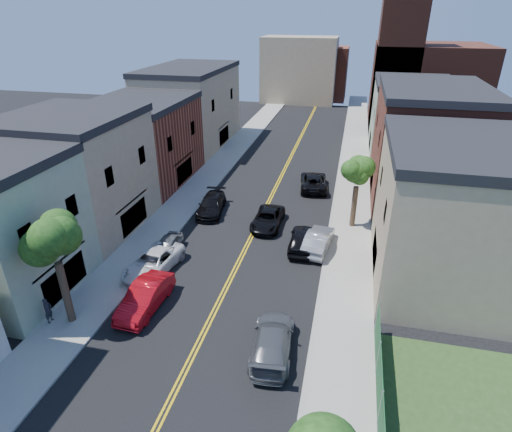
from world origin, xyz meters
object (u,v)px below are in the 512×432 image
Objects in this scene: black_car_right at (302,239)px; pedestrian_left at (48,310)px; grey_car_left at (167,247)px; grey_car_right at (272,341)px; dark_car_right_far at (314,181)px; silver_car_right at (318,240)px; black_suv_lane at (268,219)px; red_sedan at (145,297)px; white_pickup at (154,262)px; black_car_left at (211,205)px.

pedestrian_left is at bearing 40.36° from black_car_right.
grey_car_right reaches higher than grey_car_left.
dark_car_right_far is (-0.41, 12.28, -0.02)m from black_car_right.
pedestrian_left is (-14.47, -12.04, 0.16)m from silver_car_right.
dark_car_right_far is 9.71m from black_suv_lane.
silver_car_right is at bearing -175.89° from black_car_right.
grey_car_right is 11.40m from silver_car_right.
pedestrian_left reaches higher than silver_car_right.
dark_car_right_far is (8.00, 21.62, -0.04)m from red_sedan.
black_car_right is 0.97× the size of silver_car_right.
white_pickup is 1.02× the size of grey_car_right.
grey_car_left is 8.92m from black_suv_lane.
silver_car_right is (1.35, 11.32, 0.04)m from grey_car_right.
white_pickup is 11.18m from grey_car_right.
grey_car_left is (-1.30, 6.14, -0.15)m from red_sedan.
pedestrian_left reaches higher than grey_car_left.
black_car_left is at bearing -16.11° from silver_car_right.
black_suv_lane is (-3.19, 14.21, -0.07)m from grey_car_right.
grey_car_right is at bearing -23.07° from white_pickup.
dark_car_right_far reaches higher than grey_car_right.
red_sedan is 0.95× the size of grey_car_right.
dark_car_right_far reaches higher than black_car_left.
black_car_left is 1.11× the size of black_car_right.
black_suv_lane is 3.10× the size of pedestrian_left.
black_car_left is at bearing -65.67° from grey_car_right.
silver_car_right is at bearing 34.83° from white_pickup.
pedestrian_left is at bearing -112.53° from black_car_left.
dark_car_right_far is 27.39m from pedestrian_left.
red_sedan is 13.83m from black_car_left.
red_sedan reaches higher than black_car_right.
grey_car_left is 10.22m from black_car_right.
white_pickup is 1.35× the size of grey_car_left.
black_suv_lane is at bearing -36.65° from pedestrian_left.
red_sedan is 13.36m from black_suv_lane.
red_sedan is at bearing -64.87° from pedestrian_left.
white_pickup is at bearing -126.60° from black_suv_lane.
black_car_left is at bearing 92.53° from white_pickup.
dark_car_right_far reaches higher than black_suv_lane.
dark_car_right_far is 1.12× the size of black_suv_lane.
white_pickup is 20.04m from dark_car_right_far.
red_sedan is 12.56m from black_car_right.
pedestrian_left is at bearing -149.65° from red_sedan.
black_car_left is 10.94m from silver_car_right.
red_sedan is 0.89× the size of dark_car_right_far.
red_sedan is at bearing -17.31° from grey_car_right.
black_car_right reaches higher than black_suv_lane.
grey_car_left is 12.50m from grey_car_right.
white_pickup is at bearing -31.68° from pedestrian_left.
grey_car_left is at bearing -135.45° from black_suv_lane.
pedestrian_left is at bearing -1.51° from grey_car_right.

